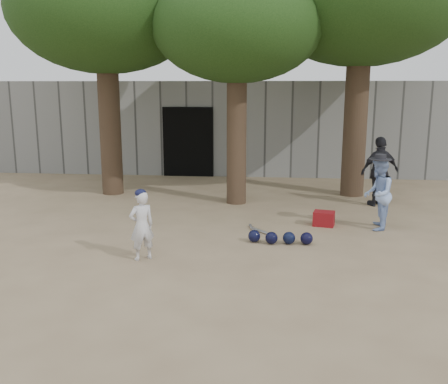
# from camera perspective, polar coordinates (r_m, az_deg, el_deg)

# --- Properties ---
(ground) EXTENTS (70.00, 70.00, 0.00)m
(ground) POSITION_cam_1_polar(r_m,az_deg,el_deg) (8.49, -4.72, -7.62)
(ground) COLOR #937C5E
(ground) RESTS_ON ground
(boy_player) EXTENTS (0.51, 0.47, 1.17)m
(boy_player) POSITION_cam_1_polar(r_m,az_deg,el_deg) (8.37, -9.39, -3.83)
(boy_player) COLOR silver
(boy_player) RESTS_ON ground
(spectator_blue) EXTENTS (0.71, 0.82, 1.46)m
(spectator_blue) POSITION_cam_1_polar(r_m,az_deg,el_deg) (10.44, 17.19, -0.21)
(spectator_blue) COLOR #94B0E6
(spectator_blue) RESTS_ON ground
(spectator_dark) EXTENTS (1.06, 0.73, 1.67)m
(spectator_dark) POSITION_cam_1_polar(r_m,az_deg,el_deg) (12.54, 17.38, 2.25)
(spectator_dark) COLOR black
(spectator_dark) RESTS_ON ground
(red_bag) EXTENTS (0.48, 0.41, 0.30)m
(red_bag) POSITION_cam_1_polar(r_m,az_deg,el_deg) (10.57, 11.34, -3.00)
(red_bag) COLOR maroon
(red_bag) RESTS_ON ground
(back_building) EXTENTS (16.00, 5.24, 3.00)m
(back_building) POSITION_cam_1_polar(r_m,az_deg,el_deg) (18.30, 0.91, 7.81)
(back_building) COLOR gray
(back_building) RESTS_ON ground
(helmet_row) EXTENTS (1.19, 0.32, 0.23)m
(helmet_row) POSITION_cam_1_polar(r_m,az_deg,el_deg) (9.27, 6.44, -5.20)
(helmet_row) COLOR black
(helmet_row) RESTS_ON ground
(bat_pile) EXTENTS (0.56, 0.76, 0.06)m
(bat_pile) POSITION_cam_1_polar(r_m,az_deg,el_deg) (9.96, 3.95, -4.45)
(bat_pile) COLOR #A9A9B0
(bat_pile) RESTS_ON ground
(tree_row) EXTENTS (11.40, 5.80, 6.69)m
(tree_row) POSITION_cam_1_polar(r_m,az_deg,el_deg) (13.03, 2.46, 20.13)
(tree_row) COLOR brown
(tree_row) RESTS_ON ground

